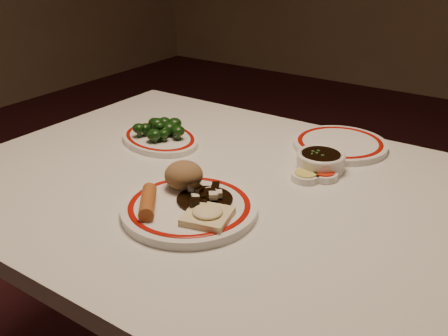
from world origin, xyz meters
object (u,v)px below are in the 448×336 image
fried_wonton (208,215)px  stirfry_heap (205,197)px  main_plate (190,208)px  rice_mound (184,175)px  soy_bowl (320,162)px  broccoli_pile (161,128)px  spring_roll (148,202)px  broccoli_plate (160,138)px  dining_table (222,218)px

fried_wonton → stirfry_heap: (-0.05, 0.05, -0.00)m
main_plate → fried_wonton: size_ratio=2.87×
rice_mound → soy_bowl: bearing=55.9°
broccoli_pile → spring_roll: bearing=-53.2°
spring_roll → fried_wonton: bearing=-23.5°
fried_wonton → broccoli_plate: bearing=142.2°
dining_table → broccoli_pile: broccoli_pile is taller
spring_roll → broccoli_plate: (-0.23, 0.30, -0.02)m
rice_mound → broccoli_plate: bearing=140.3°
spring_roll → broccoli_pile: size_ratio=0.82×
spring_roll → fried_wonton: (0.12, 0.03, -0.00)m
spring_roll → fried_wonton: 0.12m
dining_table → soy_bowl: bearing=49.2°
broccoli_plate → broccoli_pile: size_ratio=2.26×
dining_table → soy_bowl: 0.26m
spring_roll → dining_table: bearing=42.2°
broccoli_plate → broccoli_pile: (0.01, 0.00, 0.03)m
broccoli_plate → rice_mound: bearing=-39.7°
fried_wonton → broccoli_plate: fried_wonton is taller
main_plate → broccoli_plate: bearing=139.5°
dining_table → main_plate: main_plate is taller
rice_mound → broccoli_pile: 0.30m
fried_wonton → broccoli_pile: 0.44m
spring_roll → soy_bowl: 0.42m
dining_table → main_plate: (0.02, -0.15, 0.10)m
dining_table → soy_bowl: soy_bowl is taller
soy_bowl → spring_roll: bearing=-116.3°
rice_mound → broccoli_pile: size_ratio=0.62×
broccoli_pile → soy_bowl: bearing=10.1°
dining_table → rice_mound: (-0.03, -0.09, 0.14)m
dining_table → soy_bowl: size_ratio=10.96×
fried_wonton → main_plate: bearing=158.4°
dining_table → rice_mound: size_ratio=15.03×
soy_bowl → dining_table: bearing=-130.8°
main_plate → spring_roll: (-0.06, -0.06, 0.02)m
rice_mound → stirfry_heap: bearing=-18.0°
soy_bowl → main_plate: bearing=-112.0°
stirfry_heap → broccoli_pile: 0.37m
dining_table → soy_bowl: (0.15, 0.18, 0.11)m
main_plate → fried_wonton: fried_wonton is taller
broccoli_pile → dining_table: bearing=-21.7°
dining_table → broccoli_plate: size_ratio=4.13×
rice_mound → main_plate: bearing=-43.8°
main_plate → broccoli_pile: 0.38m
dining_table → broccoli_pile: size_ratio=9.33×
main_plate → soy_bowl: (0.13, 0.32, 0.01)m
dining_table → broccoli_pile: (-0.26, 0.10, 0.13)m
spring_roll → broccoli_plate: size_ratio=0.36×
fried_wonton → broccoli_pile: broccoli_pile is taller
fried_wonton → broccoli_plate: 0.44m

